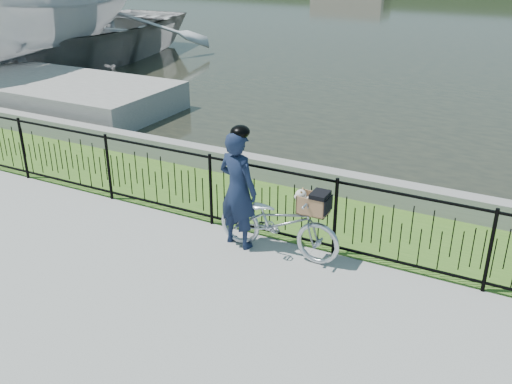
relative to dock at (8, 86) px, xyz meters
The scene contains 10 objects.
ground 11.42m from the dock, 28.81° to the right, with size 120.00×120.00×0.00m, color gray.
grass_strip 10.42m from the dock, 16.17° to the right, with size 60.00×2.00×0.01m, color #436B21.
water 29.26m from the dock, 70.02° to the left, with size 120.00×120.00×0.00m, color #26271D.
quay_wall 10.18m from the dock, 10.76° to the right, with size 60.00×0.30×0.40m, color gray.
fence 10.74m from the dock, 21.31° to the right, with size 14.00×0.06×1.15m, color black, non-canonical shape.
dock is the anchor object (origin of this frame).
bicycle_rig 11.14m from the dock, 22.29° to the right, with size 1.81×0.63×1.07m.
cyclist 10.60m from the dock, 23.79° to the right, with size 0.70×0.53×1.79m.
boat_near 2.99m from the dock, 122.19° to the left, with size 4.43×10.27×5.68m.
boat_far 5.09m from the dock, 111.56° to the left, with size 7.56×10.26×2.06m.
Camera 1 is at (3.28, -5.09, 4.06)m, focal length 40.00 mm.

